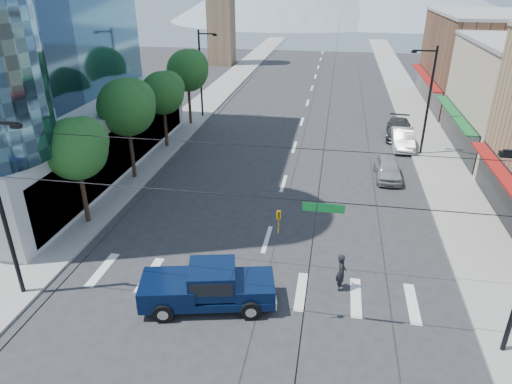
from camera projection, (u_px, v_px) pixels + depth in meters
ground at (247, 306)px, 21.22m from camera, size 160.00×160.00×0.00m
sidewalk_left at (215, 94)px, 58.64m from camera, size 4.00×120.00×0.15m
sidewalk_right at (409, 102)px, 54.85m from camera, size 4.00×120.00×0.15m
shop_far at (488, 63)px, 51.47m from camera, size 12.00×18.00×10.00m
tree_near at (78, 147)px, 26.24m from camera, size 3.65×3.64×6.71m
tree_midnear at (129, 105)px, 32.21m from camera, size 4.09×4.09×7.52m
tree_midfar at (164, 91)px, 38.69m from camera, size 3.65×3.64×6.71m
tree_far at (189, 69)px, 44.65m from camera, size 4.09×4.09×7.52m
signal_rig at (246, 230)px, 18.30m from camera, size 21.80×0.20×9.00m
lamp_pole_nw at (202, 71)px, 47.45m from camera, size 2.00×0.25×9.00m
lamp_pole_ne at (428, 98)px, 36.97m from camera, size 2.00×0.25×9.00m
pickup_truck at (207, 286)px, 20.82m from camera, size 6.51×3.48×2.10m
pedestrian at (341, 272)px, 21.99m from camera, size 0.53×0.75×1.94m
parked_car_near at (388, 168)px, 34.30m from camera, size 1.89×4.56×1.55m
parked_car_mid at (402, 139)px, 40.34m from camera, size 1.72×4.92×1.62m
parked_car_far at (399, 129)px, 43.05m from camera, size 2.79×5.70×1.59m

